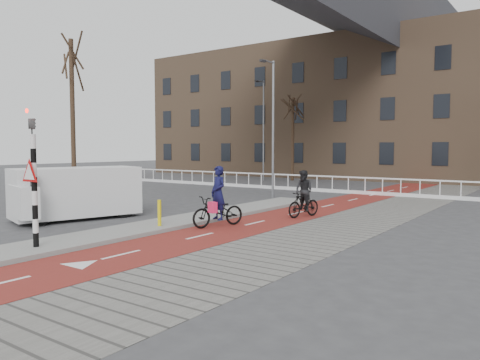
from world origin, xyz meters
The scene contains 15 objects.
ground centered at (0.00, 0.00, 0.00)m, with size 120.00×120.00×0.00m, color #38383A.
bike_lane centered at (1.50, 10.00, 0.01)m, with size 2.50×60.00×0.01m, color maroon.
sidewalk centered at (4.30, 10.00, 0.01)m, with size 3.00×60.00×0.01m, color slate.
curb_island centered at (-0.70, 4.00, 0.06)m, with size 1.80×16.00×0.12m, color gray.
traffic_signal centered at (-0.60, -2.02, 1.99)m, with size 0.80×0.80×3.68m.
bollard centered at (-0.33, 2.13, 0.55)m, with size 0.12×0.12×0.85m, color yellow.
cyclist_near centered at (0.93, 3.62, 0.69)m, with size 1.28×2.08×2.04m.
cyclist_far centered at (2.25, 7.22, 0.75)m, with size 0.88×1.72×1.80m.
van centered at (-4.46, 1.94, 1.01)m, with size 2.99×4.78×1.92m.
railing centered at (-5.00, 17.00, 0.31)m, with size 28.00×0.10×0.99m.
townhouse_row centered at (-3.00, 32.00, 7.81)m, with size 46.00×10.00×15.90m.
tree_left centered at (-11.55, 6.82, 4.22)m, with size 0.25×0.25×8.45m, color black.
tree_mid centered at (-7.92, 24.59, 3.33)m, with size 0.26×0.26×6.65m, color black.
streetlight_near centered at (-2.15, 12.15, 3.54)m, with size 0.12×0.12×7.09m, color slate.
streetlight_left centered at (-9.62, 22.90, 3.96)m, with size 0.12×0.12×7.92m, color slate.
Camera 1 is at (10.55, -8.61, 2.67)m, focal length 35.00 mm.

